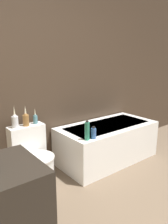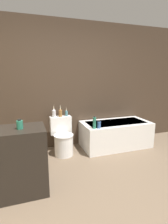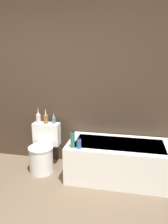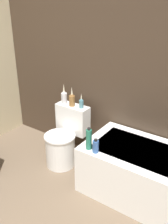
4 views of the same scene
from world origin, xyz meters
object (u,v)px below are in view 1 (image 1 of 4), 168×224
Objects in this scene: vase_gold at (15,121)px; vase_silver at (26,119)px; toilet at (35,162)px; bathtub at (107,142)px; vase_bronze at (35,119)px; shampoo_bottle_short at (93,133)px; shampoo_bottle_tall at (87,131)px.

vase_silver is at bearing -3.06° from vase_gold.
toilet is at bearing -54.13° from vase_gold.
vase_silver reaches higher than bathtub.
vase_gold reaches higher than toilet.
shampoo_bottle_short is at bearing -43.08° from vase_bronze.
vase_gold is at bearing 148.50° from shampoo_bottle_short.
vase_gold is 0.13m from vase_silver.
toilet is at bearing 155.28° from shampoo_bottle_short.
vase_bronze is (0.13, 0.19, 0.46)m from toilet.
vase_silver is 1.66× the size of shampoo_bottle_short.
vase_gold is 0.25m from vase_bronze.
vase_silver is 1.04× the size of shampoo_bottle_tall.
bathtub is at bearing -8.50° from vase_silver.
vase_silver reaches higher than shampoo_bottle_short.
toilet is 4.76× the size of shampoo_bottle_short.
bathtub is 5.87× the size of vase_silver.
vase_gold is 1.37× the size of vase_bronze.
toilet reaches higher than shampoo_bottle_short.
shampoo_bottle_short is (0.77, -0.47, -0.19)m from vase_gold.
shampoo_bottle_short reaches higher than bathtub.
toilet is at bearing -124.33° from vase_bronze.
bathtub is 6.11× the size of shampoo_bottle_tall.
shampoo_bottle_tall is 1.60× the size of shampoo_bottle_short.
vase_silver is (0.00, 0.17, 0.48)m from toilet.
vase_silver is at bearing 144.12° from shampoo_bottle_short.
shampoo_bottle_tall is (-0.60, -0.28, 0.38)m from bathtub.
vase_bronze is 0.78× the size of shampoo_bottle_tall.
bathtub is 1.16m from vase_bronze.
toilet is at bearing 179.78° from bathtub.
vase_gold reaches higher than shampoo_bottle_short.
vase_silver is 0.73m from shampoo_bottle_tall.
bathtub is 0.76m from shampoo_bottle_tall.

